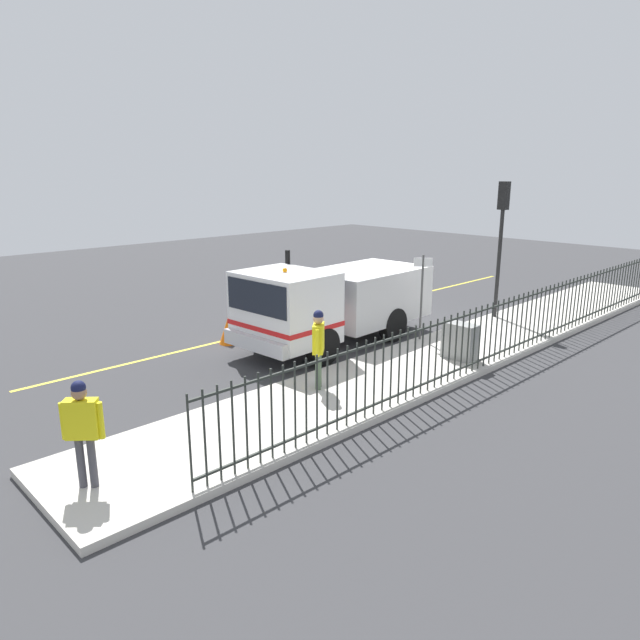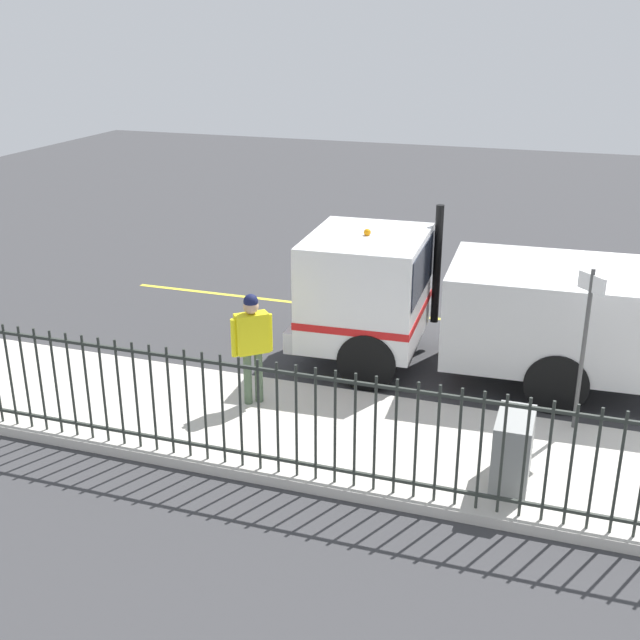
{
  "view_description": "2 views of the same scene",
  "coord_description": "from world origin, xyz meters",
  "px_view_note": "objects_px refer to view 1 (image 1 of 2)",
  "views": [
    {
      "loc": [
        10.73,
        -13.6,
        4.7
      ],
      "look_at": [
        0.49,
        -3.7,
        1.0
      ],
      "focal_mm": 32.3,
      "sensor_mm": 36.0,
      "label": 1
    },
    {
      "loc": [
        12.24,
        -1.09,
        5.62
      ],
      "look_at": [
        1.51,
        -4.7,
        1.29
      ],
      "focal_mm": 44.55,
      "sensor_mm": 36.0,
      "label": 2
    }
  ],
  "objects_px": {
    "traffic_cone": "(228,331)",
    "utility_cabinet": "(460,341)",
    "pedestrian_distant": "(82,423)",
    "street_sign": "(422,287)",
    "work_truck": "(329,300)",
    "worker_standing": "(318,341)",
    "traffic_light_near": "(502,223)"
  },
  "relations": [
    {
      "from": "traffic_cone",
      "to": "utility_cabinet",
      "type": "bearing_deg",
      "value": 29.65
    },
    {
      "from": "pedestrian_distant",
      "to": "utility_cabinet",
      "type": "distance_m",
      "value": 9.2
    },
    {
      "from": "traffic_cone",
      "to": "street_sign",
      "type": "bearing_deg",
      "value": 45.68
    },
    {
      "from": "work_truck",
      "to": "worker_standing",
      "type": "height_order",
      "value": "work_truck"
    },
    {
      "from": "worker_standing",
      "to": "pedestrian_distant",
      "type": "distance_m",
      "value": 5.27
    },
    {
      "from": "pedestrian_distant",
      "to": "traffic_cone",
      "type": "relative_size",
      "value": 2.24
    },
    {
      "from": "worker_standing",
      "to": "utility_cabinet",
      "type": "distance_m",
      "value": 4.1
    },
    {
      "from": "utility_cabinet",
      "to": "traffic_cone",
      "type": "xyz_separation_m",
      "value": [
        -5.48,
        -3.12,
        -0.22
      ]
    },
    {
      "from": "worker_standing",
      "to": "street_sign",
      "type": "bearing_deg",
      "value": -32.32
    },
    {
      "from": "worker_standing",
      "to": "street_sign",
      "type": "relative_size",
      "value": 0.73
    },
    {
      "from": "traffic_light_near",
      "to": "traffic_cone",
      "type": "bearing_deg",
      "value": 65.57
    },
    {
      "from": "worker_standing",
      "to": "traffic_cone",
      "type": "relative_size",
      "value": 2.32
    },
    {
      "from": "work_truck",
      "to": "utility_cabinet",
      "type": "distance_m",
      "value": 3.69
    },
    {
      "from": "traffic_light_near",
      "to": "worker_standing",
      "type": "bearing_deg",
      "value": 96.42
    },
    {
      "from": "pedestrian_distant",
      "to": "street_sign",
      "type": "bearing_deg",
      "value": -130.82
    },
    {
      "from": "worker_standing",
      "to": "street_sign",
      "type": "xyz_separation_m",
      "value": [
        -0.73,
        4.64,
        0.41
      ]
    },
    {
      "from": "work_truck",
      "to": "traffic_light_near",
      "type": "relative_size",
      "value": 1.46
    },
    {
      "from": "worker_standing",
      "to": "pedestrian_distant",
      "type": "bearing_deg",
      "value": 144.32
    },
    {
      "from": "pedestrian_distant",
      "to": "street_sign",
      "type": "xyz_separation_m",
      "value": [
        -1.24,
        9.88,
        0.45
      ]
    },
    {
      "from": "worker_standing",
      "to": "traffic_cone",
      "type": "bearing_deg",
      "value": 38.51
    },
    {
      "from": "worker_standing",
      "to": "traffic_cone",
      "type": "height_order",
      "value": "worker_standing"
    },
    {
      "from": "traffic_light_near",
      "to": "utility_cabinet",
      "type": "distance_m",
      "value": 5.45
    },
    {
      "from": "work_truck",
      "to": "traffic_cone",
      "type": "xyz_separation_m",
      "value": [
        -2.06,
        -1.91,
        -0.92
      ]
    },
    {
      "from": "street_sign",
      "to": "work_truck",
      "type": "bearing_deg",
      "value": -131.18
    },
    {
      "from": "worker_standing",
      "to": "traffic_light_near",
      "type": "height_order",
      "value": "traffic_light_near"
    },
    {
      "from": "utility_cabinet",
      "to": "street_sign",
      "type": "distance_m",
      "value": 2.14
    },
    {
      "from": "worker_standing",
      "to": "traffic_light_near",
      "type": "bearing_deg",
      "value": -37.27
    },
    {
      "from": "traffic_light_near",
      "to": "traffic_cone",
      "type": "xyz_separation_m",
      "value": [
        -3.88,
        -7.67,
        -2.77
      ]
    },
    {
      "from": "worker_standing",
      "to": "utility_cabinet",
      "type": "xyz_separation_m",
      "value": [
        1.01,
        3.93,
        -0.61
      ]
    },
    {
      "from": "worker_standing",
      "to": "pedestrian_distant",
      "type": "height_order",
      "value": "worker_standing"
    },
    {
      "from": "work_truck",
      "to": "pedestrian_distant",
      "type": "distance_m",
      "value": 8.48
    },
    {
      "from": "worker_standing",
      "to": "traffic_cone",
      "type": "distance_m",
      "value": 4.62
    }
  ]
}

